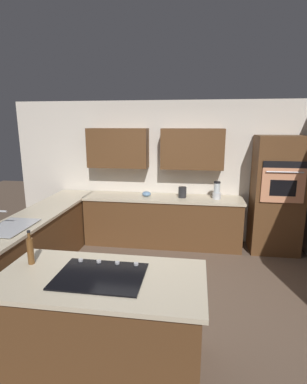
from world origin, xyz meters
name	(u,v)px	position (x,y,z in m)	size (l,w,h in m)	color
ground_plane	(155,295)	(0.00, 0.00, 0.00)	(14.00, 14.00, 0.00)	brown
wall_back	(167,166)	(0.07, -2.04, 1.42)	(6.00, 0.44, 2.60)	silver
lower_cabinets_back	(163,222)	(0.10, -1.72, 0.43)	(2.80, 0.60, 0.86)	brown
countertop_back	(163,198)	(0.10, -1.72, 0.88)	(2.84, 0.64, 0.04)	beige
lower_cabinets_side	(43,241)	(1.82, -0.55, 0.43)	(0.60, 2.90, 0.86)	brown
countertop_side	(40,213)	(1.82, -0.55, 0.88)	(0.64, 2.94, 0.04)	beige
island_base	(102,324)	(0.31, 1.19, 0.43)	(1.75, 0.84, 0.86)	brown
island_top	(100,279)	(0.31, 1.19, 0.88)	(1.83, 0.92, 0.04)	beige
wall_oven	(277,195)	(-1.85, -1.72, 1.01)	(0.80, 0.66, 2.00)	brown
sink_unit	(10,227)	(1.83, 0.18, 0.92)	(0.46, 0.70, 0.23)	#515456
cooktop	(101,275)	(0.31, 1.18, 0.91)	(0.76, 0.56, 0.03)	black
blender	(217,191)	(-0.85, -1.73, 1.03)	(0.15, 0.15, 0.31)	silver
mixing_bowl	(147,194)	(0.40, -1.73, 0.94)	(0.16, 0.16, 0.09)	#668CB2
kettle	(182,192)	(-0.25, -1.73, 1.00)	(0.14, 0.14, 0.19)	#262628
oil_bottle	(30,250)	(1.03, 1.05, 1.04)	(0.06, 0.06, 0.33)	brown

